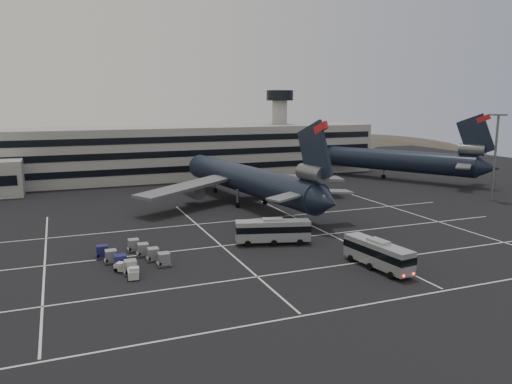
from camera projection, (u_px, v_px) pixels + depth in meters
ground at (270, 249)px, 71.63m from camera, size 260.00×260.00×0.00m
lane_markings at (274, 247)px, 72.64m from camera, size 90.00×55.62×0.01m
terminal at (156, 154)px, 134.29m from camera, size 125.00×26.00×24.00m
hills at (162, 172)px, 235.65m from camera, size 352.00×180.00×44.00m
lightpole_right at (496, 145)px, 104.36m from camera, size 2.40×2.40×18.28m
trijet_main at (248, 179)px, 101.12m from camera, size 47.01×57.64×18.08m
trijet_far at (388, 159)px, 134.68m from camera, size 35.16×52.52×18.08m
bus_near at (378, 253)px, 62.88m from camera, size 3.71×10.94×3.79m
bus_far at (273, 230)px, 73.76m from camera, size 11.33×5.51×3.90m
tug_a at (133, 273)px, 59.71m from camera, size 1.62×2.45×1.49m
tug_b at (124, 267)px, 62.14m from camera, size 2.31×2.11×1.28m
uld_cluster at (132, 255)px, 65.86m from camera, size 9.43×11.94×1.72m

